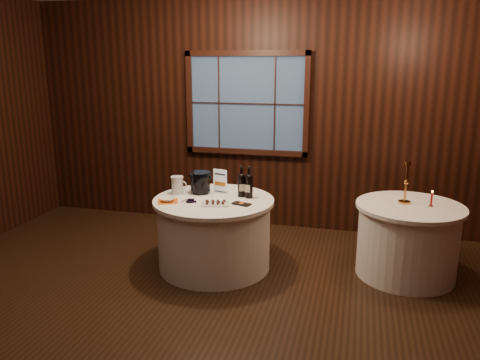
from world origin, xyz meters
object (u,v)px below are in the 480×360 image
(main_table, at_px, (214,233))
(red_candle, at_px, (431,200))
(ice_bucket, at_px, (200,182))
(side_table, at_px, (407,240))
(chocolate_box, at_px, (242,204))
(cracker_bowl, at_px, (168,200))
(chocolate_plate, at_px, (215,203))
(port_bottle_right, at_px, (249,184))
(port_bottle_left, at_px, (241,183))
(sign_stand, at_px, (221,185))
(brass_candlestick, at_px, (406,188))
(glass_pitcher, at_px, (177,185))
(grape_bunch, at_px, (191,201))

(main_table, height_order, red_candle, red_candle)
(ice_bucket, relative_size, red_candle, 1.43)
(side_table, bearing_deg, chocolate_box, -165.71)
(cracker_bowl, bearing_deg, chocolate_plate, 2.39)
(side_table, bearing_deg, port_bottle_right, -174.34)
(port_bottle_left, relative_size, chocolate_box, 1.80)
(sign_stand, xyz_separation_m, chocolate_plate, (0.08, -0.44, -0.08))
(port_bottle_right, relative_size, red_candle, 2.05)
(main_table, distance_m, red_candle, 2.25)
(chocolate_box, height_order, brass_candlestick, brass_candlestick)
(chocolate_plate, bearing_deg, chocolate_box, 14.33)
(chocolate_plate, xyz_separation_m, glass_pitcher, (-0.52, 0.28, 0.08))
(chocolate_box, bearing_deg, ice_bucket, 168.32)
(sign_stand, xyz_separation_m, ice_bucket, (-0.21, -0.07, 0.03))
(main_table, bearing_deg, ice_bucket, 139.05)
(glass_pitcher, xyz_separation_m, brass_candlestick, (2.38, 0.26, 0.06))
(port_bottle_right, bearing_deg, side_table, 17.72)
(chocolate_plate, height_order, chocolate_box, chocolate_plate)
(chocolate_plate, relative_size, red_candle, 1.89)
(sign_stand, bearing_deg, main_table, -76.38)
(port_bottle_left, height_order, cracker_bowl, port_bottle_left)
(main_table, relative_size, glass_pitcher, 6.49)
(ice_bucket, relative_size, brass_candlestick, 0.55)
(chocolate_plate, height_order, brass_candlestick, brass_candlestick)
(brass_candlestick, bearing_deg, red_candle, -13.89)
(side_table, relative_size, brass_candlestick, 2.48)
(glass_pitcher, relative_size, red_candle, 1.18)
(chocolate_box, relative_size, glass_pitcher, 0.95)
(sign_stand, height_order, port_bottle_right, port_bottle_right)
(chocolate_box, distance_m, brass_candlestick, 1.68)
(side_table, height_order, port_bottle_left, port_bottle_left)
(side_table, bearing_deg, chocolate_plate, -165.70)
(ice_bucket, distance_m, red_candle, 2.40)
(main_table, height_order, chocolate_plate, chocolate_plate)
(main_table, distance_m, chocolate_plate, 0.45)
(port_bottle_right, relative_size, grape_bunch, 1.99)
(port_bottle_left, height_order, brass_candlestick, brass_candlestick)
(ice_bucket, distance_m, chocolate_plate, 0.48)
(glass_pitcher, xyz_separation_m, cracker_bowl, (0.01, -0.30, -0.08))
(brass_candlestick, xyz_separation_m, red_candle, (0.25, -0.06, -0.09))
(port_bottle_right, height_order, chocolate_box, port_bottle_right)
(red_candle, bearing_deg, main_table, -172.59)
(main_table, bearing_deg, glass_pitcher, 168.85)
(side_table, height_order, glass_pitcher, glass_pitcher)
(chocolate_plate, relative_size, grape_bunch, 1.83)
(port_bottle_left, height_order, grape_bunch, port_bottle_left)
(port_bottle_left, height_order, ice_bucket, port_bottle_left)
(side_table, bearing_deg, grape_bunch, -167.26)
(chocolate_plate, height_order, cracker_bowl, chocolate_plate)
(chocolate_plate, bearing_deg, glass_pitcher, 152.01)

